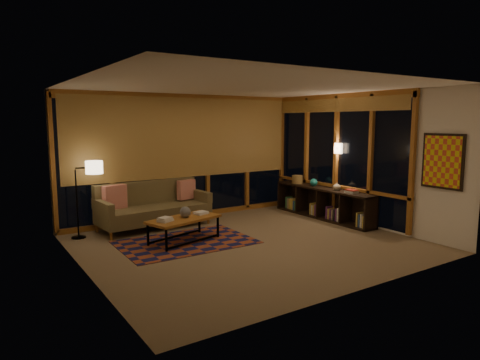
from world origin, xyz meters
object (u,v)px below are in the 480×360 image
floor_lamp (77,200)px  bookshelf (323,203)px  sofa (154,206)px  coffee_table (184,230)px

floor_lamp → bookshelf: (4.89, -1.27, -0.37)m
sofa → bookshelf: sofa is taller
sofa → floor_lamp: (-1.46, 0.06, 0.26)m
coffee_table → floor_lamp: (-1.51, 1.30, 0.49)m
floor_lamp → sofa: bearing=5.6°
coffee_table → floor_lamp: bearing=124.4°
sofa → floor_lamp: floor_lamp is taller
sofa → coffee_table: bearing=-92.0°
coffee_table → bookshelf: size_ratio=0.48×
floor_lamp → bookshelf: bearing=-6.9°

